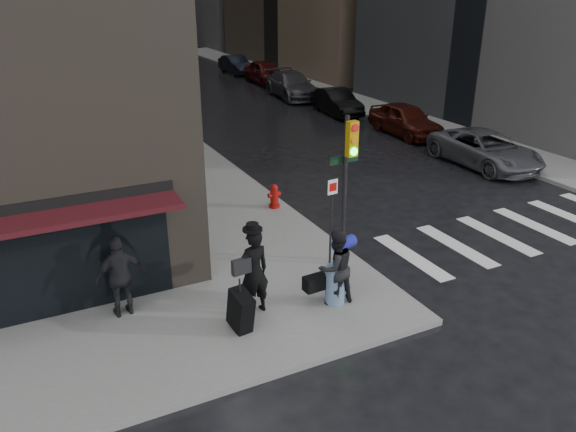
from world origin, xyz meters
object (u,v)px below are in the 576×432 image
man_overcoat (251,278)px  traffic_light (346,171)px  man_jeans (335,267)px  parked_car_0 (485,149)px  parked_car_2 (337,102)px  parked_car_3 (292,85)px  parked_car_4 (265,72)px  parked_car_5 (236,65)px  parked_car_1 (405,119)px  man_greycoat (121,276)px  fire_hydrant (274,197)px

man_overcoat → traffic_light: (3.22, 1.34, 1.59)m
man_overcoat → man_jeans: man_overcoat is taller
parked_car_0 → man_overcoat: bearing=-153.1°
parked_car_2 → parked_car_3: (-0.07, 5.51, 0.10)m
parked_car_3 → parked_car_4: size_ratio=1.13×
man_jeans → parked_car_0: bearing=-152.8°
man_overcoat → parked_car_5: 36.27m
parked_car_1 → man_greycoat: bearing=-144.4°
traffic_light → parked_car_3: size_ratio=0.71×
traffic_light → parked_car_1: traffic_light is taller
parked_car_2 → parked_car_3: 5.51m
parked_car_1 → parked_car_0: bearing=-89.8°
parked_car_3 → fire_hydrant: bearing=-113.0°
parked_car_1 → parked_car_3: (-0.68, 11.02, 0.03)m
traffic_light → parked_car_5: traffic_light is taller
parked_car_0 → fire_hydrant: bearing=-175.1°
parked_car_4 → parked_car_3: bearing=-95.5°
parked_car_5 → parked_car_4: bearing=-89.4°
parked_car_0 → parked_car_3: parked_car_3 is taller
man_jeans → man_greycoat: 4.78m
man_jeans → parked_car_4: size_ratio=0.38×
man_greycoat → parked_car_2: size_ratio=0.45×
traffic_light → parked_car_4: size_ratio=0.80×
traffic_light → parked_car_1: size_ratio=0.86×
man_greycoat → parked_car_1: man_greycoat is taller
fire_hydrant → parked_car_5: size_ratio=0.19×
parked_car_0 → parked_car_1: parked_car_1 is taller
fire_hydrant → parked_car_2: size_ratio=0.19×
traffic_light → fire_hydrant: bearing=84.9°
man_greycoat → parked_car_3: man_greycoat is taller
traffic_light → parked_car_0: size_ratio=0.77×
parked_car_3 → parked_car_2: bearing=-83.6°
parked_car_0 → parked_car_4: parked_car_4 is taller
man_overcoat → man_greycoat: (-2.54, 1.34, 0.02)m
parked_car_2 → parked_car_5: size_ratio=0.99×
traffic_light → parked_car_1: 14.62m
man_greycoat → parked_car_0: (15.61, 4.95, -0.40)m
parked_car_3 → man_overcoat: bearing=-113.2°
fire_hydrant → parked_car_5: 29.87m
parked_car_0 → parked_car_1: 5.51m
parked_car_3 → parked_car_5: 11.03m
man_jeans → parked_car_1: bearing=-136.6°
fire_hydrant → parked_car_0: size_ratio=0.16×
man_jeans → fire_hydrant: size_ratio=2.27×
man_jeans → parked_car_3: size_ratio=0.33×
parked_car_0 → man_greycoat: bearing=-161.2°
parked_car_3 → parked_car_4: (0.63, 5.51, 0.03)m
man_overcoat → parked_car_5: size_ratio=0.51×
man_jeans → parked_car_5: 35.96m
parked_car_1 → parked_car_3: size_ratio=0.82×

